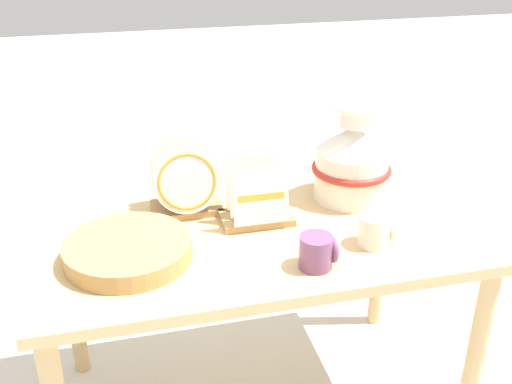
{
  "coord_description": "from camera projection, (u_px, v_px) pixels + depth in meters",
  "views": [
    {
      "loc": [
        -0.38,
        -1.54,
        1.61
      ],
      "look_at": [
        0.0,
        0.0,
        0.84
      ],
      "focal_mm": 42.0,
      "sensor_mm": 36.0,
      "label": 1
    }
  ],
  "objects": [
    {
      "name": "display_table",
      "position": [
        256.0,
        250.0,
        1.85
      ],
      "size": [
        1.3,
        0.77,
        0.73
      ],
      "color": "tan",
      "rests_on": "ground_plane"
    },
    {
      "name": "ceramic_vase",
      "position": [
        352.0,
        160.0,
        1.92
      ],
      "size": [
        0.26,
        0.26,
        0.32
      ],
      "color": "white",
      "rests_on": "display_table"
    },
    {
      "name": "dish_rack_round_plates",
      "position": [
        185.0,
        184.0,
        1.85
      ],
      "size": [
        0.22,
        0.15,
        0.23
      ],
      "color": "tan",
      "rests_on": "display_table"
    },
    {
      "name": "dish_rack_square_plates",
      "position": [
        256.0,
        204.0,
        1.81
      ],
      "size": [
        0.22,
        0.14,
        0.19
      ],
      "color": "tan",
      "rests_on": "display_table"
    },
    {
      "name": "wicker_charger_stack",
      "position": [
        128.0,
        250.0,
        1.63
      ],
      "size": [
        0.35,
        0.35,
        0.05
      ],
      "color": "tan",
      "rests_on": "display_table"
    },
    {
      "name": "mug_cream_glaze",
      "position": [
        376.0,
        230.0,
        1.69
      ],
      "size": [
        0.1,
        0.09,
        0.09
      ],
      "color": "silver",
      "rests_on": "display_table"
    },
    {
      "name": "mug_plum_glaze",
      "position": [
        318.0,
        252.0,
        1.59
      ],
      "size": [
        0.1,
        0.09,
        0.09
      ],
      "color": "#7A4770",
      "rests_on": "display_table"
    }
  ]
}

